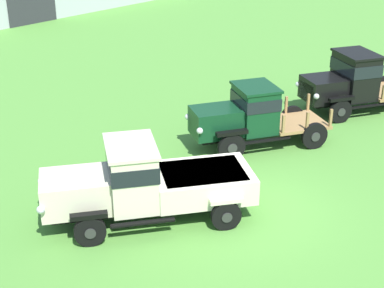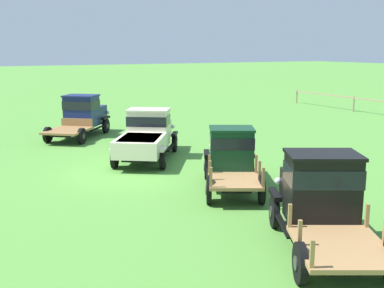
# 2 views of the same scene
# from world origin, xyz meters

# --- Properties ---
(ground_plane) EXTENTS (240.00, 240.00, 0.00)m
(ground_plane) POSITION_xyz_m (0.00, 0.00, 0.00)
(ground_plane) COLOR #518E38
(vintage_truck_second_in_line) EXTENTS (5.41, 4.43, 2.11)m
(vintage_truck_second_in_line) POSITION_xyz_m (-2.08, 1.64, 1.04)
(vintage_truck_second_in_line) COLOR black
(vintage_truck_second_in_line) RESTS_ON ground
(vintage_truck_midrow_center) EXTENTS (4.72, 3.50, 2.07)m
(vintage_truck_midrow_center) POSITION_xyz_m (3.15, 2.50, 1.11)
(vintage_truck_midrow_center) COLOR black
(vintage_truck_midrow_center) RESTS_ON ground
(vintage_truck_far_side) EXTENTS (5.11, 3.83, 2.25)m
(vintage_truck_far_side) POSITION_xyz_m (8.33, 1.73, 1.17)
(vintage_truck_far_side) COLOR black
(vintage_truck_far_side) RESTS_ON ground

